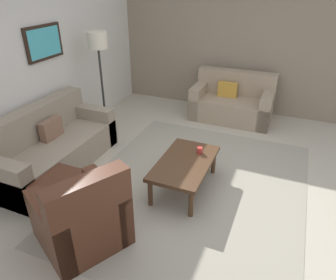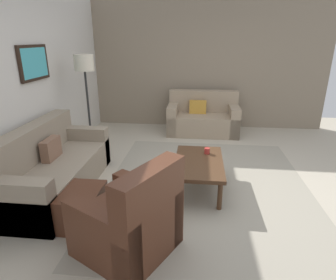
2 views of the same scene
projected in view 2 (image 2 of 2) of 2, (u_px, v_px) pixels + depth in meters
ground_plane at (207, 187)px, 3.96m from camera, size 8.00×8.00×0.00m
rear_partition at (14, 83)px, 3.75m from camera, size 6.00×0.12×2.80m
stone_feature_panel at (207, 65)px, 6.29m from camera, size 0.12×5.20×2.80m
area_rug at (207, 187)px, 3.96m from camera, size 3.43×2.79×0.01m
couch_main at (49, 170)px, 3.79m from camera, size 1.98×0.85×0.88m
couch_loveseat at (203, 118)px, 6.18m from camera, size 0.82×1.49×0.88m
armchair_leather at (132, 225)px, 2.67m from camera, size 1.08×1.08×0.95m
ottoman at (76, 206)px, 3.14m from camera, size 0.56×0.56×0.40m
coffee_table at (199, 164)px, 3.81m from camera, size 1.10×0.64×0.41m
cup at (207, 151)px, 4.02m from camera, size 0.08×0.08×0.08m
lamp_standing at (85, 73)px, 4.68m from camera, size 0.32×0.32×1.71m
framed_artwork at (34, 63)px, 4.03m from camera, size 0.70×0.04×0.49m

